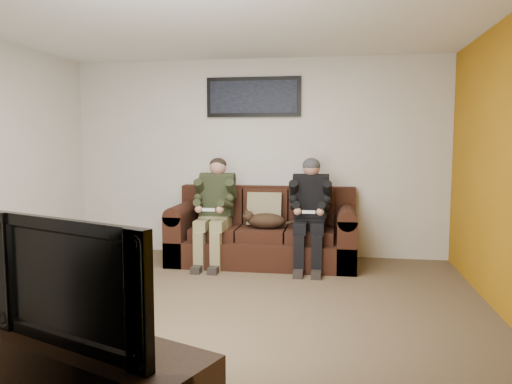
% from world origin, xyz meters
% --- Properties ---
extents(floor, '(5.00, 5.00, 0.00)m').
position_xyz_m(floor, '(0.00, 0.00, 0.00)').
color(floor, brown).
rests_on(floor, ground).
extents(ceiling, '(5.00, 5.00, 0.00)m').
position_xyz_m(ceiling, '(0.00, 0.00, 2.60)').
color(ceiling, silver).
rests_on(ceiling, ground).
extents(wall_back, '(5.00, 0.00, 5.00)m').
position_xyz_m(wall_back, '(0.00, 2.25, 1.30)').
color(wall_back, beige).
rests_on(wall_back, ground).
extents(wall_front, '(5.00, 0.00, 5.00)m').
position_xyz_m(wall_front, '(0.00, -2.25, 1.30)').
color(wall_front, beige).
rests_on(wall_front, ground).
extents(sofa, '(2.28, 0.99, 0.93)m').
position_xyz_m(sofa, '(0.16, 1.83, 0.35)').
color(sofa, black).
rests_on(sofa, ground).
extents(throw_pillow, '(0.44, 0.21, 0.43)m').
position_xyz_m(throw_pillow, '(0.16, 1.87, 0.66)').
color(throw_pillow, '#867A58').
rests_on(throw_pillow, sofa).
extents(throw_blanket, '(0.47, 0.23, 0.08)m').
position_xyz_m(throw_blanket, '(-0.53, 2.12, 0.93)').
color(throw_blanket, gray).
rests_on(throw_blanket, sofa).
extents(person_left, '(0.51, 0.87, 1.31)m').
position_xyz_m(person_left, '(-0.43, 1.64, 0.74)').
color(person_left, '#877F54').
rests_on(person_left, sofa).
extents(person_right, '(0.51, 0.86, 1.32)m').
position_xyz_m(person_right, '(0.75, 1.64, 0.75)').
color(person_right, black).
rests_on(person_right, sofa).
extents(cat, '(0.66, 0.26, 0.24)m').
position_xyz_m(cat, '(0.20, 1.64, 0.56)').
color(cat, '#402919').
rests_on(cat, sofa).
extents(framed_poster, '(1.25, 0.05, 0.52)m').
position_xyz_m(framed_poster, '(-0.04, 2.22, 2.10)').
color(framed_poster, black).
rests_on(framed_poster, wall_back).
extents(tv_stand, '(1.55, 1.00, 0.47)m').
position_xyz_m(tv_stand, '(-0.25, -1.95, 0.23)').
color(tv_stand, '#321E10').
rests_on(tv_stand, ground).
extents(television, '(1.13, 0.58, 0.67)m').
position_xyz_m(television, '(-0.25, -1.95, 0.80)').
color(television, black).
rests_on(television, tv_stand).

